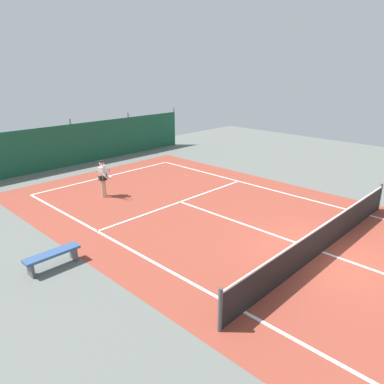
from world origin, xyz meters
TOP-DOWN VIEW (x-y plane):
  - ground_plane at (0.00, 0.00)m, footprint 36.00×36.00m
  - court_surface at (0.00, 0.00)m, footprint 11.02×26.60m
  - tennis_net at (0.00, 0.00)m, footprint 10.12×0.10m
  - back_fence at (-0.00, 15.83)m, footprint 16.30×0.98m
  - tennis_player at (-1.88, 9.36)m, footprint 0.55×0.83m
  - tennis_ball_near_player at (2.90, 8.91)m, footprint 0.07×0.07m
  - tennis_ball_midcourt at (1.92, 10.55)m, footprint 0.07×0.07m
  - tennis_ball_by_sideline at (-0.46, 11.41)m, footprint 0.07×0.07m
  - courtside_bench at (-6.31, 5.20)m, footprint 1.60×0.40m

SIDE VIEW (x-z plane):
  - ground_plane at x=0.00m, z-range 0.00..0.00m
  - court_surface at x=0.00m, z-range 0.00..0.01m
  - tennis_ball_near_player at x=2.90m, z-range 0.00..0.07m
  - tennis_ball_midcourt at x=1.92m, z-range 0.00..0.07m
  - tennis_ball_by_sideline at x=-0.46m, z-range 0.00..0.07m
  - courtside_bench at x=-6.31m, z-range 0.13..0.62m
  - tennis_net at x=0.00m, z-range -0.04..1.06m
  - back_fence at x=0.00m, z-range -0.68..2.02m
  - tennis_player at x=-1.88m, z-range 0.14..1.78m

